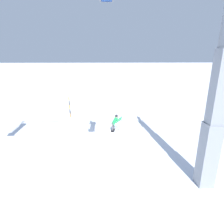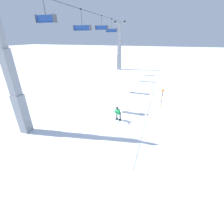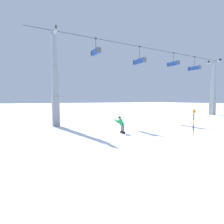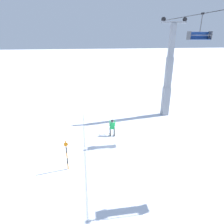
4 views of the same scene
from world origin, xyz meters
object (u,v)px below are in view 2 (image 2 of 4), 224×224
object	(u,v)px
chairlift_seat_nearest	(46,19)
chairlift_seat_second	(82,28)
chairlift_seat_middle	(102,28)
skier_carving_main	(118,112)
lift_tower_near	(13,81)
lift_tower_far	(119,51)
chairlift_seat_fourth	(112,30)
trail_marker_pole	(162,98)

from	to	relation	value
chairlift_seat_nearest	chairlift_seat_second	distance (m)	6.66
chairlift_seat_second	chairlift_seat_middle	xyz separation A→B (m)	(6.75, -0.00, 0.32)
skier_carving_main	lift_tower_near	world-z (taller)	lift_tower_near
lift_tower_far	chairlift_seat_middle	xyz separation A→B (m)	(-11.08, 0.00, 4.35)
chairlift_seat_second	chairlift_seat_fourth	distance (m)	11.95
chairlift_seat_second	trail_marker_pole	world-z (taller)	chairlift_seat_second
lift_tower_near	chairlift_seat_nearest	bearing A→B (deg)	0.00
chairlift_seat_nearest	chairlift_seat_middle	world-z (taller)	same
lift_tower_far	trail_marker_pole	xyz separation A→B (m)	(-20.59, -10.79, -3.11)
lift_tower_far	chairlift_seat_second	xyz separation A→B (m)	(-17.84, 0.00, 4.04)
chairlift_seat_middle	chairlift_seat_fourth	world-z (taller)	same
lift_tower_near	chairlift_seat_middle	xyz separation A→B (m)	(18.22, -0.00, 4.29)
skier_carving_main	lift_tower_far	xyz separation A→B (m)	(25.10, 6.95, 3.44)
lift_tower_near	chairlift_seat_second	world-z (taller)	lift_tower_near
chairlift_seat_second	trail_marker_pole	bearing A→B (deg)	-104.32
chairlift_seat_fourth	chairlift_seat_second	bearing A→B (deg)	180.00
trail_marker_pole	lift_tower_far	bearing A→B (deg)	27.66
chairlift_seat_second	lift_tower_near	bearing A→B (deg)	-180.00
chairlift_seat_nearest	trail_marker_pole	distance (m)	13.73
chairlift_seat_middle	chairlift_seat_fourth	bearing A→B (deg)	-0.00
lift_tower_near	chairlift_seat_nearest	distance (m)	6.51
skier_carving_main	lift_tower_far	distance (m)	26.27
chairlift_seat_second	trail_marker_pole	size ratio (longest dim) A/B	1.05
lift_tower_far	chairlift_seat_fourth	distance (m)	7.18
skier_carving_main	lift_tower_near	distance (m)	8.85
lift_tower_near	lift_tower_far	world-z (taller)	same
chairlift_seat_nearest	lift_tower_near	bearing A→B (deg)	180.00
chairlift_seat_middle	trail_marker_pole	xyz separation A→B (m)	(-9.51, -10.79, -7.46)
skier_carving_main	lift_tower_near	size ratio (longest dim) A/B	0.18
chairlift_seat_second	chairlift_seat_middle	size ratio (longest dim) A/B	1.11
chairlift_seat_fourth	trail_marker_pole	bearing A→B (deg)	-143.74
chairlift_seat_fourth	trail_marker_pole	distance (m)	19.62
chairlift_seat_nearest	chairlift_seat_middle	xyz separation A→B (m)	(13.40, -0.00, -0.10)
chairlift_seat_nearest	chairlift_seat_second	size ratio (longest dim) A/B	0.82
chairlift_seat_middle	trail_marker_pole	bearing A→B (deg)	-131.39
lift_tower_far	chairlift_seat_middle	distance (m)	11.90
lift_tower_near	skier_carving_main	bearing A→B (deg)	-58.82
lift_tower_near	lift_tower_far	bearing A→B (deg)	-0.00
chairlift_seat_middle	chairlift_seat_second	bearing A→B (deg)	180.00
chairlift_seat_middle	chairlift_seat_nearest	bearing A→B (deg)	180.00
skier_carving_main	chairlift_seat_second	distance (m)	12.53
lift_tower_near	chairlift_seat_fourth	world-z (taller)	lift_tower_near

